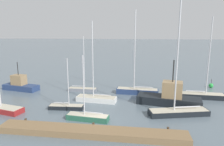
{
  "coord_description": "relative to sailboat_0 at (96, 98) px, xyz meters",
  "views": [
    {
      "loc": [
        4.51,
        -21.02,
        9.79
      ],
      "look_at": [
        0.0,
        11.61,
        3.21
      ],
      "focal_mm": 32.46,
      "sensor_mm": 36.0,
      "label": 1
    }
  ],
  "objects": [
    {
      "name": "channel_buoy_0",
      "position": [
        18.99,
        10.17,
        -0.13
      ],
      "size": [
        0.8,
        0.8,
        1.65
      ],
      "color": "green",
      "rests_on": "ground_plane"
    },
    {
      "name": "fishing_boat_0",
      "position": [
        10.29,
        0.12,
        0.54
      ],
      "size": [
        8.86,
        4.21,
        6.25
      ],
      "rotation": [
        0.0,
        0.0,
        -0.19
      ],
      "color": "black",
      "rests_on": "ground_plane"
    },
    {
      "name": "sailboat_4",
      "position": [
        10.87,
        -3.51,
        0.09
      ],
      "size": [
        7.4,
        3.45,
        13.4
      ],
      "rotation": [
        0.0,
        0.0,
        3.39
      ],
      "color": "black",
      "rests_on": "ground_plane"
    },
    {
      "name": "sailboat_5",
      "position": [
        -3.25,
        -3.45,
        -0.18
      ],
      "size": [
        4.57,
        1.49,
        6.69
      ],
      "rotation": [
        0.0,
        0.0,
        0.07
      ],
      "color": "black",
      "rests_on": "ground_plane"
    },
    {
      "name": "sailboat_0",
      "position": [
        0.0,
        0.0,
        0.0
      ],
      "size": [
        5.87,
        2.16,
        11.36
      ],
      "rotation": [
        0.0,
        0.0,
        3.05
      ],
      "color": "white",
      "rests_on": "ground_plane"
    },
    {
      "name": "sailboat_7",
      "position": [
        5.78,
        4.51,
        0.13
      ],
      "size": [
        6.78,
        2.02,
        13.25
      ],
      "rotation": [
        0.0,
        0.0,
        3.08
      ],
      "color": "navy",
      "rests_on": "ground_plane"
    },
    {
      "name": "ground_plane",
      "position": [
        1.56,
        -6.39,
        -0.53
      ],
      "size": [
        600.0,
        600.0,
        0.0
      ],
      "primitive_type": "plane",
      "color": "slate"
    },
    {
      "name": "dock_pier",
      "position": [
        1.56,
        -9.71,
        -0.21
      ],
      "size": [
        18.54,
        2.17,
        0.78
      ],
      "color": "olive",
      "rests_on": "ground_plane"
    },
    {
      "name": "sailboat_2",
      "position": [
        15.6,
        3.64,
        0.03
      ],
      "size": [
        6.46,
        1.99,
        12.02
      ],
      "rotation": [
        0.0,
        0.0,
        -0.04
      ],
      "color": "black",
      "rests_on": "ground_plane"
    },
    {
      "name": "sailboat_3",
      "position": [
        -3.45,
        4.87,
        -0.1
      ],
      "size": [
        4.85,
        1.3,
        9.19
      ],
      "rotation": [
        0.0,
        0.0,
        -0.02
      ],
      "color": "gray",
      "rests_on": "ground_plane"
    },
    {
      "name": "sailboat_1",
      "position": [
        0.36,
        -6.41,
        -0.12
      ],
      "size": [
        4.94,
        1.67,
        7.42
      ],
      "rotation": [
        0.0,
        0.0,
        3.05
      ],
      "color": "#2D6B51",
      "rests_on": "ground_plane"
    },
    {
      "name": "fishing_boat_1",
      "position": [
        -14.39,
        4.11,
        0.37
      ],
      "size": [
        6.61,
        3.18,
        4.86
      ],
      "rotation": [
        0.0,
        0.0,
        2.96
      ],
      "color": "navy",
      "rests_on": "ground_plane"
    }
  ]
}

